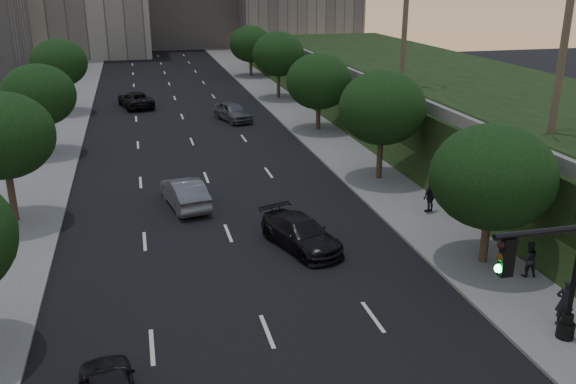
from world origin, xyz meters
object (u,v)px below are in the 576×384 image
object	(u,v)px
sedan_mid_left	(185,193)
sedan_far_left	(136,100)
street_lamp	(575,272)
pedestrian_c	(430,196)
pedestrian_b	(529,259)
pedestrian_a	(565,302)
sedan_far_right	(233,112)
sedan_near_right	(301,233)

from	to	relation	value
sedan_mid_left	sedan_far_left	world-z (taller)	sedan_mid_left
sedan_mid_left	sedan_far_left	distance (m)	28.02
street_lamp	pedestrian_c	size ratio (longest dim) A/B	3.18
pedestrian_b	street_lamp	bearing A→B (deg)	84.35
pedestrian_a	pedestrian_c	size ratio (longest dim) A/B	1.03
street_lamp	pedestrian_a	distance (m)	1.80
sedan_far_left	pedestrian_a	world-z (taller)	pedestrian_a
sedan_mid_left	sedan_far_right	xyz separation A→B (m)	(5.88, 20.00, 0.03)
sedan_mid_left	pedestrian_a	xyz separation A→B (m)	(11.97, -15.59, 0.27)
sedan_far_left	sedan_near_right	xyz separation A→B (m)	(6.95, -34.64, -0.05)
street_lamp	pedestrian_a	size ratio (longest dim) A/B	3.09
street_lamp	sedan_near_right	distance (m)	11.95
sedan_far_left	sedan_far_right	xyz separation A→B (m)	(8.10, -7.94, 0.06)
pedestrian_b	pedestrian_c	size ratio (longest dim) A/B	0.87
street_lamp	sedan_mid_left	distance (m)	20.08
sedan_mid_left	sedan_far_right	world-z (taller)	sedan_far_right
sedan_mid_left	sedan_near_right	distance (m)	8.20
sedan_far_left	street_lamp	bearing A→B (deg)	94.40
sedan_far_left	pedestrian_a	xyz separation A→B (m)	(14.19, -43.53, 0.30)
sedan_near_right	pedestrian_c	xyz separation A→B (m)	(7.67, 2.35, 0.32)
street_lamp	sedan_mid_left	size ratio (longest dim) A/B	1.17
sedan_mid_left	sedan_near_right	world-z (taller)	sedan_mid_left
sedan_near_right	pedestrian_b	size ratio (longest dim) A/B	3.20
sedan_mid_left	sedan_far_right	bearing A→B (deg)	-116.41
street_lamp	sedan_far_left	size ratio (longest dim) A/B	1.02
sedan_far_left	pedestrian_b	size ratio (longest dim) A/B	3.55
sedan_far_right	pedestrian_b	world-z (taller)	pedestrian_b
pedestrian_b	pedestrian_c	distance (m)	7.67
pedestrian_c	sedan_far_left	bearing A→B (deg)	-90.60
sedan_near_right	pedestrian_c	size ratio (longest dim) A/B	2.79
pedestrian_a	pedestrian_b	bearing A→B (deg)	-89.08
street_lamp	sedan_far_left	bearing A→B (deg)	107.26
sedan_near_right	pedestrian_b	bearing A→B (deg)	-50.90
pedestrian_a	sedan_far_left	bearing A→B (deg)	-55.04
sedan_far_left	pedestrian_c	bearing A→B (deg)	101.49
sedan_near_right	pedestrian_a	bearing A→B (deg)	-69.04
sedan_mid_left	sedan_far_left	bearing A→B (deg)	-95.48
street_lamp	pedestrian_a	bearing A→B (deg)	59.50
sedan_mid_left	pedestrian_a	distance (m)	19.66
sedan_mid_left	pedestrian_b	distance (m)	17.69
street_lamp	sedan_far_right	distance (m)	36.81
sedan_near_right	sedan_far_left	bearing A→B (deg)	83.10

